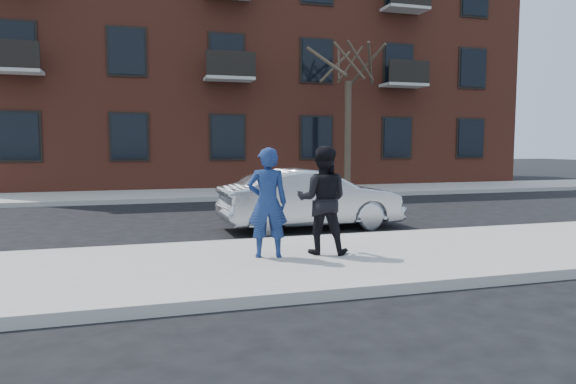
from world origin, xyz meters
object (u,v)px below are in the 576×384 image
object	(u,v)px
street_tree	(349,50)
man_peacoat	(323,200)
man_hoodie	(267,203)
silver_sedan	(311,199)

from	to	relation	value
street_tree	man_peacoat	distance (m)	12.94
man_hoodie	man_peacoat	distance (m)	0.91
street_tree	man_hoodie	bearing A→B (deg)	-118.54
silver_sedan	man_hoodie	bearing A→B (deg)	148.12
silver_sedan	man_peacoat	bearing A→B (deg)	161.80
man_hoodie	street_tree	bearing A→B (deg)	-108.33
silver_sedan	street_tree	bearing A→B (deg)	-30.76
street_tree	man_peacoat	size ratio (longest dim) A/B	3.94
man_peacoat	silver_sedan	bearing A→B (deg)	-82.08
street_tree	man_peacoat	bearing A→B (deg)	-114.78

